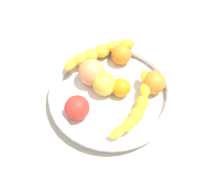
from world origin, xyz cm
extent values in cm
cube|color=#B8AD96|center=(0.00, 0.00, 1.50)|extent=(120.00, 120.00, 3.00)
cylinder|color=white|center=(0.00, 0.00, 3.90)|extent=(32.80, 32.80, 1.80)
torus|color=white|center=(0.00, 0.00, 6.12)|extent=(34.66, 34.66, 2.65)
ellipsoid|color=yellow|center=(-15.35, -1.64, 9.28)|extent=(4.29, 5.39, 2.85)
ellipsoid|color=yellow|center=(-13.70, -5.00, 8.36)|extent=(5.43, 5.82, 3.47)
ellipsoid|color=yellow|center=(-11.40, -7.96, 7.45)|extent=(6.20, 6.21, 4.08)
ellipsoid|color=yellow|center=(-8.53, -10.38, 7.45)|extent=(6.18, 6.02, 4.08)
ellipsoid|color=yellow|center=(-5.23, -12.15, 8.36)|extent=(5.66, 4.99, 3.47)
ellipsoid|color=yellow|center=(-1.64, -13.21, 9.28)|extent=(5.13, 3.66, 2.85)
ellipsoid|color=yellow|center=(12.05, 6.48, 8.94)|extent=(5.21, 4.33, 2.35)
ellipsoid|color=yellow|center=(8.66, 7.99, 8.01)|extent=(5.33, 4.20, 2.86)
ellipsoid|color=yellow|center=(5.04, 8.85, 7.07)|extent=(5.08, 3.98, 3.37)
ellipsoid|color=yellow|center=(1.32, 9.02, 7.07)|extent=(4.81, 3.59, 3.37)
ellipsoid|color=yellow|center=(-2.36, 8.49, 8.01)|extent=(5.19, 3.86, 2.86)
ellipsoid|color=yellow|center=(-5.88, 7.30, 8.94)|extent=(5.21, 4.05, 2.35)
sphere|color=orange|center=(-1.01, 2.24, 7.40)|extent=(5.20, 5.20, 5.20)
sphere|color=orange|center=(-11.95, -1.98, 7.82)|extent=(6.05, 6.05, 6.05)
sphere|color=orange|center=(-5.55, 9.85, 8.03)|extent=(6.46, 6.46, 6.46)
sphere|color=red|center=(9.46, -5.59, 8.02)|extent=(6.44, 6.44, 6.44)
sphere|color=#F89A5A|center=(-1.96, -6.85, 8.57)|extent=(7.56, 7.56, 7.56)
sphere|color=yellow|center=(0.02, -2.22, 8.05)|extent=(6.51, 6.51, 6.51)
camera|label=1|loc=(34.46, 14.37, 60.32)|focal=38.62mm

